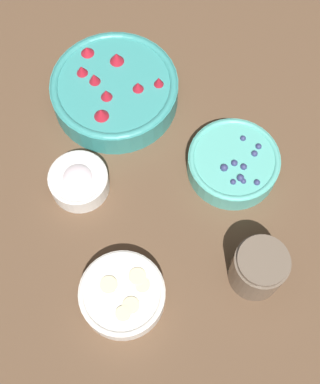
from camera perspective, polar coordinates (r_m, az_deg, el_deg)
The scene contains 6 objects.
ground_plane at distance 1.03m, azimuth 0.57°, elevation -1.39°, with size 4.00×4.00×0.00m, color brown.
bowl_strawberries at distance 1.11m, azimuth -4.88°, elevation 10.84°, with size 0.26×0.26×0.08m.
bowl_blueberries at distance 1.04m, azimuth 7.83°, elevation 3.12°, with size 0.18×0.18×0.06m.
bowl_bananas at distance 0.95m, azimuth -4.03°, elevation -10.87°, with size 0.15×0.15×0.05m.
bowl_cream at distance 1.03m, azimuth -8.65°, elevation 1.22°, with size 0.11×0.11×0.06m.
jar_chocolate at distance 0.96m, azimuth 10.43°, elevation -8.02°, with size 0.10×0.10×0.10m.
Camera 1 is at (-0.34, 0.18, 0.96)m, focal length 50.00 mm.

